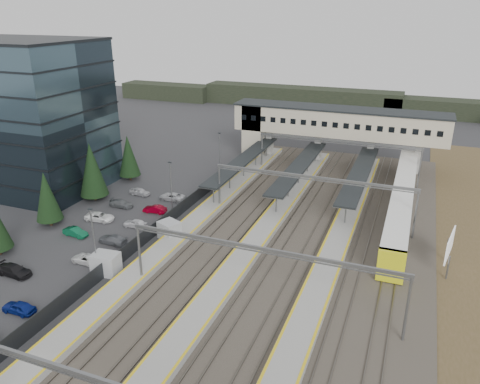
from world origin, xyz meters
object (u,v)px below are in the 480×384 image
at_px(relay_cabin_near, 106,264).
at_px(footbridge, 323,124).
at_px(office_building, 25,116).
at_px(relay_cabin_far, 170,230).
at_px(billboard, 450,246).
at_px(train, 402,200).

bearing_deg(relay_cabin_near, footbridge, 73.72).
bearing_deg(office_building, relay_cabin_far, -16.64).
bearing_deg(billboard, office_building, 175.88).
distance_m(footbridge, train, 26.29).
relative_size(relay_cabin_near, footbridge, 0.08).
xyz_separation_m(footbridge, billboard, (22.31, -34.75, -4.85)).
bearing_deg(relay_cabin_far, footbridge, 73.12).
xyz_separation_m(relay_cabin_near, footbridge, (14.55, 49.85, 6.69)).
height_order(train, billboard, billboard).
bearing_deg(office_building, relay_cabin_near, -34.25).
height_order(office_building, train, office_building).
height_order(footbridge, train, footbridge).
xyz_separation_m(relay_cabin_near, train, (30.85, 30.04, 0.92)).
bearing_deg(office_building, train, 9.64).
bearing_deg(train, footbridge, 129.45).
distance_m(train, billboard, 16.14).
relative_size(relay_cabin_far, footbridge, 0.08).
distance_m(relay_cabin_near, footbridge, 52.36).
bearing_deg(billboard, train, 111.90).
bearing_deg(office_building, footbridge, 34.47).
bearing_deg(office_building, billboard, -4.12).
xyz_separation_m(relay_cabin_near, billboard, (36.86, 15.09, 1.83)).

